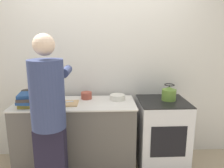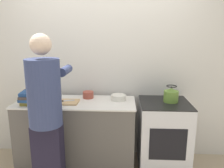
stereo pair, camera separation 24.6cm
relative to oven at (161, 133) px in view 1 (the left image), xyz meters
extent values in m
cube|color=silver|center=(-0.77, 0.37, 0.85)|extent=(8.00, 0.05, 2.60)
cube|color=#5B5651|center=(-1.11, -0.02, -0.01)|extent=(1.46, 0.57, 0.87)
cube|color=silver|center=(-1.11, -0.02, 0.44)|extent=(1.48, 0.59, 0.02)
cube|color=silver|center=(0.00, 0.00, -0.01)|extent=(0.61, 0.61, 0.88)
cube|color=black|center=(0.00, 0.00, 0.44)|extent=(0.61, 0.61, 0.01)
cube|color=black|center=(0.00, -0.30, 0.04)|extent=(0.42, 0.01, 0.39)
cube|color=black|center=(-1.30, -0.56, -0.04)|extent=(0.30, 0.18, 0.81)
cylinder|color=navy|center=(-1.30, -0.56, 0.70)|extent=(0.33, 0.33, 0.68)
sphere|color=beige|center=(-1.30, -0.56, 1.17)|extent=(0.20, 0.20, 0.20)
cylinder|color=navy|center=(-1.44, -0.26, 0.88)|extent=(0.09, 0.30, 0.09)
cylinder|color=navy|center=(-1.16, -0.26, 0.88)|extent=(0.09, 0.30, 0.09)
cube|color=tan|center=(-1.25, -0.07, 0.45)|extent=(0.38, 0.23, 0.02)
cube|color=silver|center=(-1.19, -0.05, 0.47)|extent=(0.14, 0.08, 0.01)
cube|color=black|center=(-1.29, -0.08, 0.47)|extent=(0.09, 0.05, 0.01)
cylinder|color=olive|center=(0.07, 0.02, 0.52)|extent=(0.18, 0.18, 0.14)
cone|color=olive|center=(0.07, 0.02, 0.60)|extent=(0.14, 0.14, 0.04)
sphere|color=black|center=(0.07, 0.02, 0.63)|extent=(0.02, 0.02, 0.02)
torus|color=black|center=(0.07, 0.02, 0.65)|extent=(0.13, 0.13, 0.01)
cylinder|color=silver|center=(-0.58, 0.07, 0.48)|extent=(0.19, 0.19, 0.07)
cylinder|color=#9E4738|center=(-0.98, 0.14, 0.49)|extent=(0.14, 0.14, 0.09)
cylinder|color=tan|center=(-1.71, 0.08, 0.51)|extent=(0.13, 0.13, 0.13)
cylinder|color=#28231E|center=(-1.71, 0.08, 0.58)|extent=(0.13, 0.13, 0.01)
cube|color=olive|center=(-1.64, -0.13, 0.47)|extent=(0.18, 0.21, 0.05)
cube|color=navy|center=(-1.64, -0.14, 0.51)|extent=(0.19, 0.27, 0.03)
cube|color=#423833|center=(-1.64, -0.13, 0.54)|extent=(0.19, 0.28, 0.03)
cube|color=navy|center=(-1.64, -0.13, 0.58)|extent=(0.20, 0.24, 0.04)
camera|label=1|loc=(-0.76, -2.60, 1.27)|focal=35.00mm
camera|label=2|loc=(-0.52, -2.60, 1.27)|focal=35.00mm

